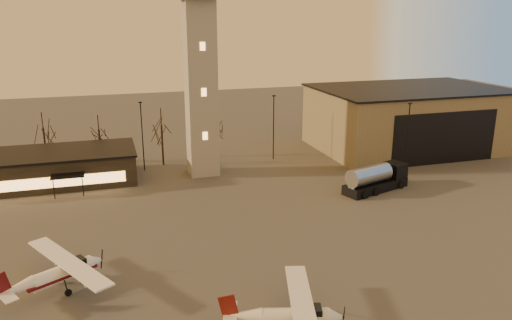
# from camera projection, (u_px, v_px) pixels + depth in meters

# --- Properties ---
(ground) EXTENTS (220.00, 220.00, 0.00)m
(ground) POSITION_uv_depth(u_px,v_px,m) (270.00, 272.00, 44.33)
(ground) COLOR #4A4744
(ground) RESTS_ON ground
(control_tower) EXTENTS (6.80, 6.80, 32.60)m
(control_tower) POSITION_uv_depth(u_px,v_px,m) (200.00, 58.00, 67.25)
(control_tower) COLOR #9C9994
(control_tower) RESTS_ON ground
(hangar) EXTENTS (30.60, 20.60, 10.30)m
(hangar) POSITION_uv_depth(u_px,v_px,m) (408.00, 118.00, 84.20)
(hangar) COLOR #897C5A
(hangar) RESTS_ON ground
(terminal) EXTENTS (25.40, 12.20, 4.30)m
(terminal) POSITION_uv_depth(u_px,v_px,m) (39.00, 168.00, 66.85)
(terminal) COLOR black
(terminal) RESTS_ON ground
(light_poles) EXTENTS (58.50, 12.25, 10.14)m
(light_poles) POSITION_uv_depth(u_px,v_px,m) (205.00, 135.00, 71.39)
(light_poles) COLOR black
(light_poles) RESTS_ON ground
(tree_row) EXTENTS (37.20, 9.20, 8.80)m
(tree_row) POSITION_uv_depth(u_px,v_px,m) (100.00, 126.00, 74.71)
(tree_row) COLOR black
(tree_row) RESTS_ON ground
(cessna_front) EXTENTS (9.48, 11.75, 3.26)m
(cessna_front) POSITION_uv_depth(u_px,v_px,m) (297.00, 320.00, 35.43)
(cessna_front) COLOR white
(cessna_front) RESTS_ON ground
(cessna_rear) EXTENTS (9.59, 11.30, 3.33)m
(cessna_rear) POSITION_uv_depth(u_px,v_px,m) (65.00, 275.00, 41.49)
(cessna_rear) COLOR white
(cessna_rear) RESTS_ON ground
(fuel_truck) EXTENTS (9.87, 5.41, 3.52)m
(fuel_truck) POSITION_uv_depth(u_px,v_px,m) (376.00, 180.00, 64.48)
(fuel_truck) COLOR black
(fuel_truck) RESTS_ON ground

